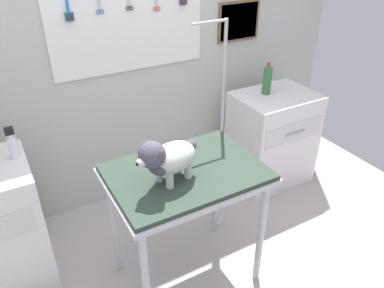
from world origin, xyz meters
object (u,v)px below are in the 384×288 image
(soda_bottle, at_px, (267,80))
(grooming_table, at_px, (186,183))
(grooming_arm, at_px, (220,141))
(dog, at_px, (167,158))
(cabinet_right, at_px, (271,138))

(soda_bottle, bearing_deg, grooming_table, -149.00)
(grooming_table, relative_size, grooming_arm, 0.57)
(grooming_table, bearing_deg, dog, -159.41)
(cabinet_right, bearing_deg, grooming_arm, -159.35)
(grooming_arm, bearing_deg, grooming_table, -143.51)
(grooming_table, distance_m, grooming_arm, 0.58)
(soda_bottle, bearing_deg, grooming_arm, -153.14)
(cabinet_right, height_order, soda_bottle, soda_bottle)
(grooming_arm, bearing_deg, soda_bottle, 26.86)
(grooming_arm, xyz_separation_m, soda_bottle, (0.69, 0.35, 0.22))
(soda_bottle, bearing_deg, dog, -150.05)
(grooming_arm, distance_m, soda_bottle, 0.80)
(dog, height_order, soda_bottle, dog)
(grooming_arm, relative_size, dog, 4.05)
(dog, xyz_separation_m, cabinet_right, (1.36, 0.68, -0.60))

